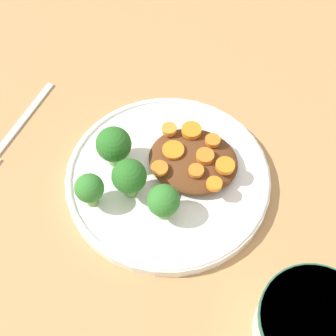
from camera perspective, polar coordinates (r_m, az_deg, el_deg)
The scene contains 18 objects.
ground_plane at distance 0.59m, azimuth -0.00°, elevation -1.61°, with size 4.00×4.00×0.00m, color tan.
plate at distance 0.58m, azimuth -0.00°, elevation -1.09°, with size 0.25×0.25×0.02m.
dip_bowl at distance 0.51m, azimuth 17.29°, elevation -18.01°, with size 0.12×0.12×0.05m.
stew_mound at distance 0.58m, azimuth 3.08°, elevation 0.93°, with size 0.11×0.10×0.02m, color #5B3319.
broccoli_floret_0 at distance 0.57m, azimuth -6.54°, elevation 2.93°, with size 0.04×0.04×0.06m.
broccoli_floret_1 at distance 0.54m, azimuth -4.74°, elevation -1.11°, with size 0.04×0.04×0.06m.
broccoli_floret_2 at distance 0.54m, azimuth -9.55°, elevation -2.55°, with size 0.03×0.03×0.05m.
broccoli_floret_3 at distance 0.53m, azimuth -0.54°, elevation -4.09°, with size 0.04×0.04×0.05m.
carrot_slice_0 at distance 0.58m, azimuth 5.46°, elevation 3.35°, with size 0.02×0.02×0.01m, color orange.
carrot_slice_1 at distance 0.59m, azimuth 0.16°, elevation 4.75°, with size 0.02×0.02×0.01m, color orange.
carrot_slice_2 at distance 0.57m, azimuth 1.10°, elevation 2.09°, with size 0.03×0.03×0.00m, color orange.
carrot_slice_3 at distance 0.54m, azimuth 5.65°, elevation -1.94°, with size 0.02×0.02×0.01m, color orange.
carrot_slice_4 at distance 0.57m, azimuth 4.54°, elevation 1.46°, with size 0.02×0.02×0.01m, color orange.
carrot_slice_5 at distance 0.59m, azimuth 2.88°, elevation 4.61°, with size 0.03×0.03×0.01m, color orange.
carrot_slice_6 at distance 0.56m, azimuth -1.05°, elevation -0.02°, with size 0.02×0.02×0.00m, color orange.
carrot_slice_7 at distance 0.56m, azimuth 6.98°, elevation 0.28°, with size 0.02×0.02×0.01m, color orange.
carrot_slice_8 at distance 0.55m, azimuth 3.33°, elevation -0.69°, with size 0.02×0.02×0.01m, color orange.
fork at distance 0.66m, azimuth -19.53°, elevation 2.64°, with size 0.04×0.20×0.01m.
Camera 1 is at (-0.10, 0.30, 0.50)m, focal length 50.00 mm.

